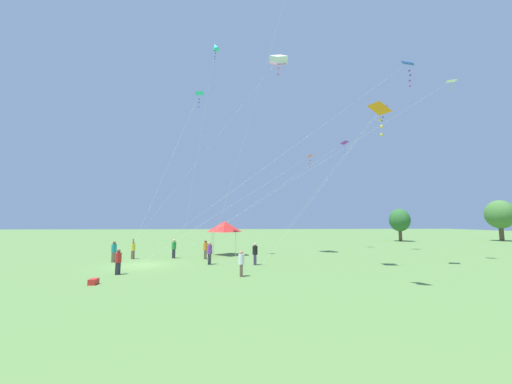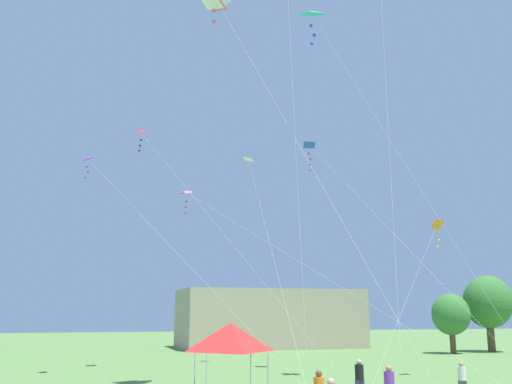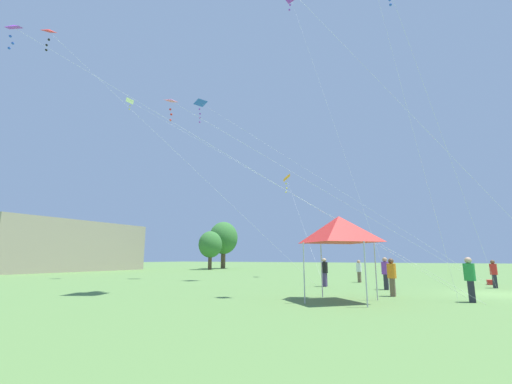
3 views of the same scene
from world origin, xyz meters
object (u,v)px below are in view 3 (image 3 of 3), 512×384
(person_red_shirt, at_px, (494,273))
(kite_white_delta_1, at_px, (132,102))
(person_white_shirt, at_px, (359,270))
(person_orange_shirt, at_px, (392,276))
(person_black_shirt, at_px, (325,271))
(kite_pink_delta_6, at_px, (175,103))
(kite_orange_delta_2, at_px, (286,179))
(festival_tent, at_px, (339,229))
(kite_purple_delta_8, at_px, (17,30))
(person_green_shirt, at_px, (470,278))
(cooler_box, at_px, (490,282))
(person_purple_shirt, at_px, (385,272))
(kite_blue_delta_0, at_px, (202,105))
(kite_red_delta_9, at_px, (50,33))

(person_red_shirt, distance_m, kite_white_delta_1, 30.55)
(person_white_shirt, bearing_deg, person_orange_shirt, -2.66)
(person_black_shirt, xyz_separation_m, kite_pink_delta_6, (-7.12, 6.28, 9.46))
(person_orange_shirt, xyz_separation_m, kite_orange_delta_2, (12.58, 10.36, 8.32))
(festival_tent, height_order, kite_white_delta_1, kite_white_delta_1)
(person_red_shirt, bearing_deg, person_black_shirt, -163.47)
(person_black_shirt, relative_size, kite_purple_delta_8, 0.08)
(kite_white_delta_1, xyz_separation_m, kite_orange_delta_2, (9.21, -11.25, -6.50))
(festival_tent, relative_size, person_orange_shirt, 2.02)
(person_black_shirt, bearing_deg, person_green_shirt, 20.39)
(cooler_box, relative_size, kite_pink_delta_6, 0.03)
(person_purple_shirt, bearing_deg, person_green_shirt, 89.30)
(person_purple_shirt, relative_size, kite_purple_delta_8, 0.09)
(kite_white_delta_1, bearing_deg, kite_purple_delta_8, -157.96)
(kite_blue_delta_0, height_order, kite_white_delta_1, kite_white_delta_1)
(kite_orange_delta_2, height_order, kite_purple_delta_8, kite_purple_delta_8)
(person_white_shirt, bearing_deg, cooler_box, 79.46)
(person_purple_shirt, relative_size, kite_pink_delta_6, 0.11)
(cooler_box, relative_size, person_white_shirt, 0.35)
(person_purple_shirt, height_order, person_red_shirt, person_purple_shirt)
(person_white_shirt, bearing_deg, person_green_shirt, 10.45)
(kite_red_delta_9, bearing_deg, person_red_shirt, -63.05)
(cooler_box, bearing_deg, kite_blue_delta_0, 100.49)
(kite_pink_delta_6, bearing_deg, person_purple_shirt, -56.10)
(kite_pink_delta_6, relative_size, kite_purple_delta_8, 0.77)
(kite_white_delta_1, bearing_deg, cooler_box, -75.39)
(person_white_shirt, relative_size, person_orange_shirt, 0.92)
(person_white_shirt, distance_m, kite_pink_delta_6, 16.91)
(kite_red_delta_9, bearing_deg, kite_pink_delta_6, -78.12)
(cooler_box, relative_size, person_orange_shirt, 0.32)
(person_green_shirt, relative_size, person_orange_shirt, 1.03)
(person_green_shirt, bearing_deg, cooler_box, -178.89)
(person_red_shirt, distance_m, person_black_shirt, 9.74)
(cooler_box, height_order, person_orange_shirt, person_orange_shirt)
(kite_orange_delta_2, bearing_deg, person_red_shirt, -109.06)
(kite_blue_delta_0, relative_size, kite_orange_delta_2, 2.20)
(person_black_shirt, distance_m, kite_red_delta_9, 24.19)
(cooler_box, xyz_separation_m, kite_blue_delta_0, (-3.87, 20.89, 15.39))
(person_orange_shirt, relative_size, kite_pink_delta_6, 0.11)
(person_white_shirt, bearing_deg, festival_tent, -15.21)
(kite_orange_delta_2, xyz_separation_m, kite_purple_delta_8, (-21.45, 6.29, 4.29))
(person_green_shirt, relative_size, kite_purple_delta_8, 0.09)
(person_white_shirt, xyz_separation_m, person_black_shirt, (-4.70, 1.15, 0.07))
(kite_white_delta_1, height_order, kite_pink_delta_6, kite_white_delta_1)
(person_white_shirt, xyz_separation_m, kite_purple_delta_8, (-17.39, 13.51, 12.68))
(kite_orange_delta_2, bearing_deg, person_black_shirt, -145.31)
(kite_blue_delta_0, height_order, kite_red_delta_9, kite_red_delta_9)
(person_orange_shirt, bearing_deg, cooler_box, -43.27)
(person_red_shirt, xyz_separation_m, kite_white_delta_1, (-3.97, 26.39, 14.87))
(kite_blue_delta_0, xyz_separation_m, kite_pink_delta_6, (-9.72, -5.45, -5.17))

